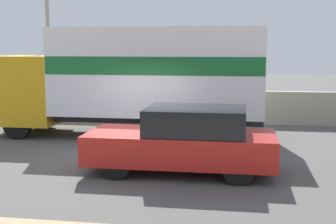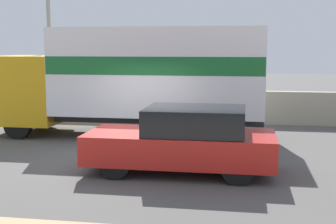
% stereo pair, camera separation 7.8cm
% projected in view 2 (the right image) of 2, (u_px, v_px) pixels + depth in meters
% --- Properties ---
extents(ground_plane, '(80.00, 80.00, 0.00)m').
position_uv_depth(ground_plane, '(133.00, 160.00, 12.05)').
color(ground_plane, '#514F4C').
extents(stone_wall_backdrop, '(60.00, 0.35, 1.24)m').
position_uv_depth(stone_wall_backdrop, '(172.00, 106.00, 18.10)').
color(stone_wall_backdrop, '#A39984').
rests_on(stone_wall_backdrop, ground_plane).
extents(street_lamp, '(0.56, 0.28, 5.90)m').
position_uv_depth(street_lamp, '(49.00, 31.00, 18.15)').
color(street_lamp, gray).
rests_on(street_lamp, ground_plane).
extents(box_truck, '(8.69, 2.50, 3.47)m').
position_uv_depth(box_truck, '(136.00, 76.00, 14.94)').
color(box_truck, gold).
rests_on(box_truck, ground_plane).
extents(car_hatchback, '(4.30, 1.83, 1.52)m').
position_uv_depth(car_hatchback, '(184.00, 140.00, 10.73)').
color(car_hatchback, '#B21E19').
rests_on(car_hatchback, ground_plane).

